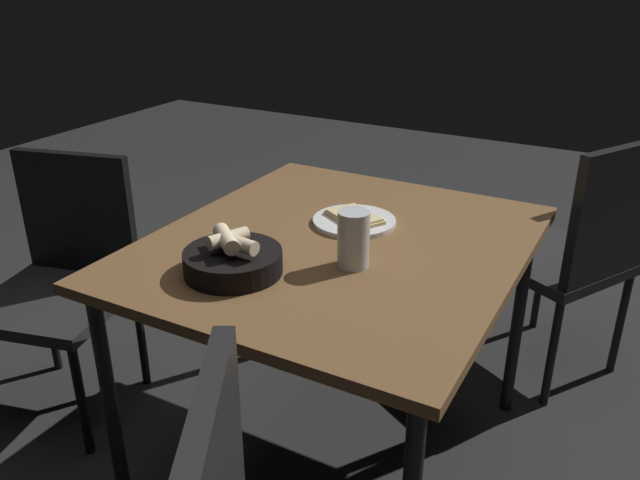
{
  "coord_description": "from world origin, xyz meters",
  "views": [
    {
      "loc": [
        1.45,
        0.74,
        1.49
      ],
      "look_at": [
        0.08,
        -0.01,
        0.79
      ],
      "focal_mm": 36.29,
      "sensor_mm": 36.0,
      "label": 1
    }
  ],
  "objects_px": {
    "dining_table": "(337,261)",
    "pizza_plate": "(354,220)",
    "bread_basket": "(232,260)",
    "chair_near": "(577,247)",
    "beer_glass": "(353,242)",
    "chair_far": "(64,270)"
  },
  "relations": [
    {
      "from": "dining_table",
      "to": "beer_glass",
      "type": "height_order",
      "value": "beer_glass"
    },
    {
      "from": "pizza_plate",
      "to": "chair_near",
      "type": "relative_size",
      "value": 0.26
    },
    {
      "from": "chair_far",
      "to": "dining_table",
      "type": "bearing_deg",
      "value": 99.46
    },
    {
      "from": "pizza_plate",
      "to": "bread_basket",
      "type": "relative_size",
      "value": 1.0
    },
    {
      "from": "dining_table",
      "to": "beer_glass",
      "type": "relative_size",
      "value": 7.5
    },
    {
      "from": "chair_near",
      "to": "pizza_plate",
      "type": "bearing_deg",
      "value": -40.1
    },
    {
      "from": "pizza_plate",
      "to": "bread_basket",
      "type": "distance_m",
      "value": 0.45
    },
    {
      "from": "chair_far",
      "to": "chair_near",
      "type": "bearing_deg",
      "value": 122.58
    },
    {
      "from": "bread_basket",
      "to": "chair_far",
      "type": "xyz_separation_m",
      "value": [
        -0.14,
        -0.81,
        -0.29
      ]
    },
    {
      "from": "bread_basket",
      "to": "pizza_plate",
      "type": "bearing_deg",
      "value": 163.88
    },
    {
      "from": "dining_table",
      "to": "pizza_plate",
      "type": "relative_size",
      "value": 4.53
    },
    {
      "from": "bread_basket",
      "to": "beer_glass",
      "type": "distance_m",
      "value": 0.3
    },
    {
      "from": "bread_basket",
      "to": "chair_near",
      "type": "bearing_deg",
      "value": 148.05
    },
    {
      "from": "beer_glass",
      "to": "chair_far",
      "type": "bearing_deg",
      "value": -87.78
    },
    {
      "from": "dining_table",
      "to": "bread_basket",
      "type": "height_order",
      "value": "bread_basket"
    },
    {
      "from": "chair_far",
      "to": "beer_glass",
      "type": "bearing_deg",
      "value": 92.22
    },
    {
      "from": "pizza_plate",
      "to": "beer_glass",
      "type": "distance_m",
      "value": 0.28
    },
    {
      "from": "pizza_plate",
      "to": "chair_near",
      "type": "height_order",
      "value": "chair_near"
    },
    {
      "from": "pizza_plate",
      "to": "beer_glass",
      "type": "xyz_separation_m",
      "value": [
        0.25,
        0.12,
        0.06
      ]
    },
    {
      "from": "pizza_plate",
      "to": "beer_glass",
      "type": "bearing_deg",
      "value": 25.17
    },
    {
      "from": "beer_glass",
      "to": "chair_near",
      "type": "distance_m",
      "value": 1.06
    },
    {
      "from": "pizza_plate",
      "to": "bread_basket",
      "type": "height_order",
      "value": "bread_basket"
    }
  ]
}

